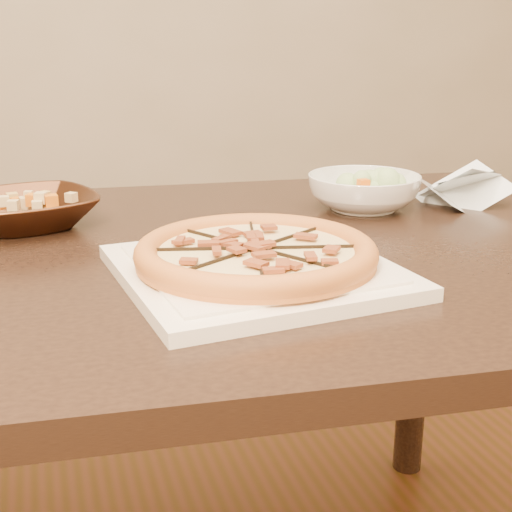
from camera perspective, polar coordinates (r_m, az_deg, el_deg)
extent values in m
cube|color=black|center=(1.07, -6.31, -0.43)|extent=(1.52, 1.05, 0.04)
cylinder|color=black|center=(1.76, 12.66, -6.45)|extent=(0.07, 0.07, 0.71)
cube|color=white|center=(0.92, 0.00, -1.24)|extent=(0.37, 0.37, 0.02)
cube|color=white|center=(0.92, 0.00, -0.59)|extent=(0.32, 0.32, 0.00)
cylinder|color=orange|center=(0.92, 0.00, -0.12)|extent=(0.31, 0.31, 0.01)
torus|color=orange|center=(0.92, 0.00, 0.36)|extent=(0.31, 0.31, 0.03)
cylinder|color=#F4E7A5|center=(0.92, 0.00, 0.30)|extent=(0.25, 0.25, 0.01)
cube|color=black|center=(0.92, 0.00, 0.60)|extent=(0.08, 0.30, 0.01)
cube|color=black|center=(0.92, 0.00, 0.60)|extent=(0.16, 0.27, 0.01)
cube|color=black|center=(0.92, 0.00, 0.60)|extent=(0.30, 0.08, 0.01)
cube|color=black|center=(0.92, 0.00, 0.60)|extent=(0.27, 0.16, 0.01)
cube|color=brown|center=(0.92, 1.40, 0.80)|extent=(0.03, 0.02, 0.00)
cube|color=brown|center=(0.93, 3.06, 1.02)|extent=(0.02, 0.01, 0.00)
cube|color=brown|center=(0.95, 4.30, 1.42)|extent=(0.03, 0.02, 0.00)
cube|color=brown|center=(0.93, 1.47, 1.12)|extent=(0.03, 0.02, 0.00)
cube|color=brown|center=(0.96, 2.23, 1.58)|extent=(0.03, 0.03, 0.00)
cube|color=brown|center=(0.99, 2.29, 2.10)|extent=(0.03, 0.03, 0.00)
cube|color=brown|center=(0.95, 0.60, 1.44)|extent=(0.02, 0.03, 0.00)
cube|color=brown|center=(0.98, 0.17, 1.93)|extent=(0.02, 0.03, 0.00)
cube|color=brown|center=(1.01, -0.93, 2.35)|extent=(0.02, 0.03, 0.00)
cube|color=brown|center=(0.96, -1.06, 1.55)|extent=(0.02, 0.02, 0.00)
cube|color=brown|center=(0.98, -2.51, 1.86)|extent=(0.02, 0.03, 0.00)
cube|color=brown|center=(0.93, -1.22, 1.12)|extent=(0.02, 0.03, 0.00)
cube|color=brown|center=(0.94, -2.92, 1.31)|extent=(0.03, 0.03, 0.00)
cube|color=brown|center=(0.95, -4.89, 1.29)|extent=(0.03, 0.03, 0.00)
cube|color=brown|center=(0.92, -2.25, 0.87)|extent=(0.03, 0.02, 0.00)
cube|color=brown|center=(0.91, -4.11, 0.70)|extent=(0.03, 0.02, 0.00)
cube|color=brown|center=(0.89, -5.85, 0.31)|extent=(0.02, 0.01, 0.00)
cube|color=brown|center=(0.90, -2.57, 0.39)|extent=(0.03, 0.02, 0.00)
cube|color=brown|center=(0.87, -3.77, -0.11)|extent=(0.03, 0.02, 0.00)
cube|color=brown|center=(0.90, -0.99, 0.42)|extent=(0.03, 0.03, 0.00)
cube|color=brown|center=(0.87, -1.58, -0.13)|extent=(0.03, 0.03, 0.00)
cube|color=brown|center=(0.84, -1.41, -0.79)|extent=(0.02, 0.03, 0.00)
cube|color=brown|center=(0.88, -0.09, 0.16)|extent=(0.02, 0.03, 0.00)
cube|color=brown|center=(0.86, 0.70, -0.40)|extent=(0.02, 0.03, 0.00)
cube|color=brown|center=(0.83, 2.31, -0.90)|extent=(0.02, 0.02, 0.00)
cube|color=brown|center=(0.88, 1.51, 0.13)|extent=(0.02, 0.03, 0.00)
cube|color=brown|center=(0.87, 3.35, -0.16)|extent=(0.02, 0.03, 0.00)
cube|color=brown|center=(0.87, 5.59, -0.24)|extent=(0.03, 0.03, 0.00)
cube|color=brown|center=(0.90, 3.03, 0.45)|extent=(0.03, 0.03, 0.00)
cube|color=brown|center=(0.91, 4.99, 0.56)|extent=(0.03, 0.02, 0.00)
imported|color=#472716|center=(1.22, -17.85, 3.43)|extent=(0.27, 0.27, 0.05)
cube|color=tan|center=(1.21, -18.03, 5.32)|extent=(0.03, 0.03, 0.03)
cube|color=#CE6510|center=(1.22, -17.35, 5.41)|extent=(0.03, 0.03, 0.03)
cube|color=gold|center=(1.23, -16.81, 5.56)|extent=(0.03, 0.03, 0.03)
cube|color=tan|center=(1.24, -16.53, 5.73)|extent=(0.03, 0.03, 0.03)
cube|color=#CE6510|center=(1.22, -17.82, 5.40)|extent=(0.03, 0.03, 0.03)
cube|color=gold|center=(1.23, -17.70, 5.55)|extent=(0.03, 0.03, 0.03)
cube|color=tan|center=(1.25, -17.92, 5.67)|extent=(0.03, 0.03, 0.03)
cube|color=#CE6510|center=(1.21, -18.04, 5.33)|extent=(0.03, 0.03, 0.03)
cube|color=gold|center=(1.23, -18.35, 5.42)|extent=(0.03, 0.03, 0.03)
cube|color=tan|center=(1.24, -18.95, 5.45)|extent=(0.03, 0.03, 0.03)
cube|color=#CE6510|center=(1.24, -19.75, 5.40)|extent=(0.03, 0.03, 0.03)
cube|color=gold|center=(1.22, -18.45, 5.31)|extent=(0.03, 0.03, 0.03)
cube|color=tan|center=(1.22, -19.17, 5.24)|extent=(0.03, 0.03, 0.03)
cube|color=gold|center=(1.21, -18.16, 5.29)|extent=(0.03, 0.03, 0.03)
cube|color=tan|center=(1.20, -18.72, 5.16)|extent=(0.03, 0.03, 0.03)
cube|color=#CE6510|center=(1.19, -19.03, 4.99)|extent=(0.03, 0.03, 0.03)
cube|color=gold|center=(1.17, -19.01, 4.81)|extent=(0.03, 0.03, 0.03)
cube|color=tan|center=(1.20, -18.13, 5.21)|extent=(0.03, 0.03, 0.03)
cube|color=#CE6510|center=(1.19, -17.94, 5.08)|extent=(0.03, 0.03, 0.03)
cube|color=gold|center=(1.18, -17.41, 5.00)|extent=(0.03, 0.03, 0.03)
cube|color=tan|center=(1.21, -17.91, 5.29)|extent=(0.03, 0.03, 0.03)
cube|color=#CE6510|center=(1.20, -17.35, 5.25)|extent=(0.03, 0.03, 0.03)
cube|color=gold|center=(1.20, -16.58, 5.29)|extent=(0.03, 0.03, 0.03)
cube|color=tan|center=(1.20, -15.75, 5.41)|extent=(0.03, 0.03, 0.03)
imported|color=white|center=(1.30, 8.61, 5.07)|extent=(0.26, 0.26, 0.06)
sphere|color=#B0D78C|center=(1.29, 8.71, 7.22)|extent=(0.04, 0.04, 0.04)
sphere|color=#B0D78C|center=(1.31, 9.11, 7.33)|extent=(0.04, 0.04, 0.04)
sphere|color=#B0D78C|center=(1.33, 8.49, 7.51)|extent=(0.04, 0.04, 0.04)
sphere|color=#B0D78C|center=(1.30, 8.38, 7.29)|extent=(0.04, 0.04, 0.04)
sphere|color=#B0D78C|center=(1.30, 7.41, 7.31)|extent=(0.04, 0.04, 0.04)
sphere|color=#B0D78C|center=(1.29, 8.62, 7.21)|extent=(0.04, 0.04, 0.04)
sphere|color=#B0D78C|center=(1.27, 8.25, 7.09)|extent=(0.04, 0.04, 0.04)
sphere|color=#B0D78C|center=(1.25, 8.96, 6.89)|extent=(0.04, 0.04, 0.04)
sphere|color=#B0D78C|center=(1.28, 9.11, 7.13)|extent=(0.04, 0.04, 0.04)
sphere|color=#B0D78C|center=(1.28, 10.13, 7.11)|extent=(0.04, 0.04, 0.04)
cube|color=orange|center=(1.32, 9.25, 7.02)|extent=(0.02, 0.02, 0.01)
cube|color=orange|center=(1.29, 7.31, 6.86)|extent=(0.02, 0.02, 0.01)
cube|color=orange|center=(1.27, 9.51, 6.58)|extent=(0.02, 0.02, 0.01)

